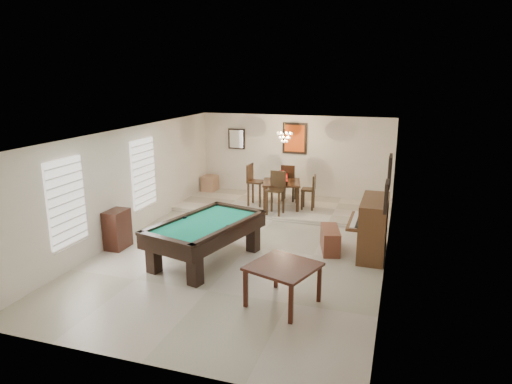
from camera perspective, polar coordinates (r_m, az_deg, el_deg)
The scene contains 26 objects.
ground_plane at distance 10.43m, azimuth -1.02°, elevation -6.98°, with size 6.00×9.00×0.02m, color beige.
wall_back at distance 14.25m, azimuth 4.84°, elevation 4.34°, with size 6.00×0.04×2.60m, color silver.
wall_front at distance 6.17m, azimuth -14.96°, elevation -10.04°, with size 6.00×0.04×2.60m, color silver.
wall_left at distance 11.33m, azimuth -15.56°, elevation 1.18°, with size 0.04×9.00×2.60m, color silver.
wall_right at distance 9.51m, azimuth 16.31°, elevation -1.39°, with size 0.04×9.00×2.60m, color silver.
ceiling at distance 9.77m, azimuth -1.09°, elevation 7.40°, with size 6.00×9.00×0.04m, color white.
dining_step at distance 13.35m, azimuth 3.50°, elevation -1.80°, with size 6.00×2.50×0.12m, color beige.
window_left_front at distance 9.59m, azimuth -22.62°, elevation -1.19°, with size 0.06×1.00×1.70m, color white.
window_left_rear at distance 11.78m, azimuth -13.89°, elevation 2.30°, with size 0.06×1.00×1.70m, color white.
pool_table at distance 9.61m, azimuth -6.26°, elevation -6.22°, with size 1.37×2.52×0.84m, color black, non-canonical shape.
square_table at distance 7.89m, azimuth 3.39°, elevation -11.49°, with size 1.03×1.03×0.71m, color black, non-canonical shape.
upright_piano at distance 10.14m, azimuth 13.64°, elevation -4.22°, with size 0.84×1.50×1.25m, color brown, non-canonical shape.
piano_bench at distance 10.27m, azimuth 9.25°, elevation -5.90°, with size 0.36×0.93×0.52m, color brown.
apothecary_chest at distance 10.71m, azimuth -16.94°, elevation -4.47°, with size 0.39×0.59×0.88m, color black.
dining_table at distance 12.99m, azimuth 3.19°, elevation -0.03°, with size 1.04×1.04×0.86m, color black, non-canonical shape.
flower_vase at distance 12.86m, azimuth 3.23°, elevation 2.28°, with size 0.12×0.12×0.21m, color #A1100D, non-canonical shape.
dining_chair_south at distance 12.26m, azimuth 2.43°, elevation -0.17°, with size 0.43×0.43×1.16m, color black, non-canonical shape.
dining_chair_north at distance 13.65m, azimuth 4.15°, elevation 1.21°, with size 0.41×0.41×1.11m, color black, non-canonical shape.
dining_chair_west at distance 13.10m, azimuth 0.04°, elevation 0.88°, with size 0.44×0.44×1.20m, color black, non-canonical shape.
dining_chair_east at distance 12.84m, azimuth 6.53°, elevation -0.02°, with size 0.36×0.36×0.97m, color black, non-canonical shape.
corner_bench at distance 14.94m, azimuth -5.80°, elevation 1.11°, with size 0.43×0.53×0.48m, color #AC7D5D.
chandelier at distance 12.87m, azimuth 3.59°, elevation 7.32°, with size 0.44×0.44×0.60m, color #FFE5B2, non-canonical shape.
back_painting at distance 14.12m, azimuth 4.86°, elevation 6.71°, with size 0.75×0.06×0.95m, color #D84C14.
back_mirror at distance 14.68m, azimuth -2.44°, elevation 6.65°, with size 0.55×0.06×0.65m, color white.
right_picture_upper at distance 9.66m, azimuth 16.39°, elevation 2.52°, with size 0.06×0.55×0.65m, color slate.
right_picture_lower at distance 8.44m, azimuth 15.98°, elevation -0.54°, with size 0.06×0.45×0.55m, color gray.
Camera 1 is at (3.16, -9.17, 3.82)m, focal length 32.00 mm.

